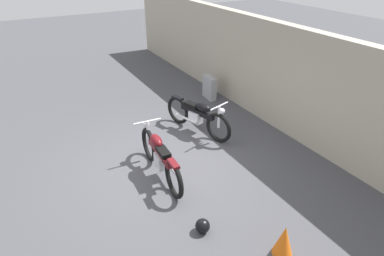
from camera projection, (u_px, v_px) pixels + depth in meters
ground_plane at (161, 164)px, 7.48m from camera, size 40.00×40.00×0.00m
building_wall at (288, 80)px, 8.37m from camera, size 18.00×0.30×2.68m
stone_marker at (209, 88)px, 10.57m from camera, size 0.59×0.23×0.72m
helmet at (203, 226)px, 5.67m from camera, size 0.25×0.25×0.25m
traffic_cone at (284, 240)px, 5.20m from camera, size 0.32×0.32×0.55m
motorcycle_black at (198, 116)px, 8.57m from camera, size 2.14×0.87×0.99m
motorcycle_maroon at (160, 156)px, 6.91m from camera, size 2.20×0.61×0.98m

